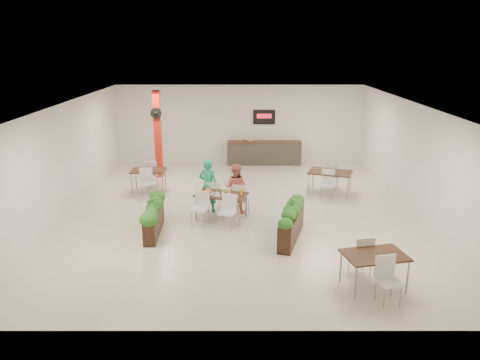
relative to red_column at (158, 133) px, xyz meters
name	(u,v)px	position (x,y,z in m)	size (l,w,h in m)	color
ground	(240,211)	(3.00, -3.79, -1.64)	(12.00, 12.00, 0.00)	beige
room_shell	(240,146)	(3.00, -3.79, 0.36)	(10.10, 12.10, 3.22)	white
red_column	(158,133)	(0.00, 0.00, 0.00)	(0.40, 0.41, 3.20)	red
service_counter	(264,152)	(4.00, 1.86, -1.15)	(3.00, 0.64, 2.20)	#312F2B
main_table	(221,198)	(2.47, -4.41, -1.01)	(1.68, 1.93, 0.92)	black
diner_man	(208,185)	(2.08, -3.76, -0.84)	(0.59, 0.38, 1.61)	#25A07D
diner_woman	(236,188)	(2.88, -3.76, -0.91)	(0.71, 0.55, 1.46)	#F0726B
planter_left	(154,215)	(0.75, -5.43, -1.13)	(0.45, 1.92, 1.00)	black
planter_right	(291,220)	(4.31, -5.83, -1.13)	(0.87, 2.03, 1.10)	black
side_table_a	(149,173)	(-0.06, -1.81, -1.02)	(1.13, 1.62, 0.92)	black
side_table_b	(330,175)	(5.99, -2.02, -1.00)	(1.60, 1.67, 0.92)	black
side_table_c	(374,260)	(5.73, -8.29, -1.01)	(1.39, 1.67, 0.92)	black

